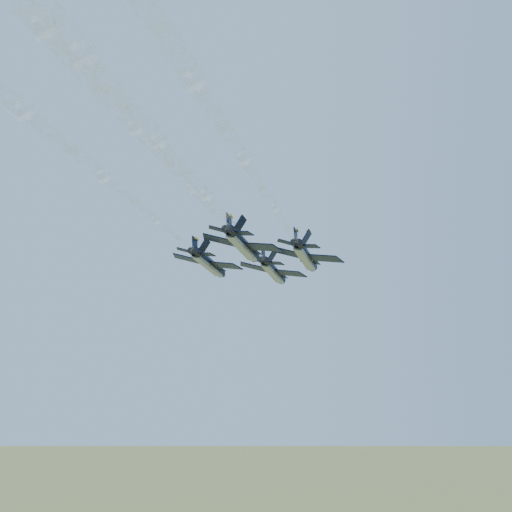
{
  "coord_description": "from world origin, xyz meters",
  "views": [
    {
      "loc": [
        2.42,
        -93.91,
        84.22
      ],
      "look_at": [
        2.86,
        5.51,
        108.78
      ],
      "focal_mm": 40.0,
      "sensor_mm": 36.0,
      "label": 1
    }
  ],
  "objects_px": {
    "jet_lead": "(274,271)",
    "jet_right": "(306,257)",
    "jet_slot": "(244,246)",
    "jet_left": "(209,264)"
  },
  "relations": [
    {
      "from": "jet_left",
      "to": "jet_lead",
      "type": "bearing_deg",
      "value": 45.04
    },
    {
      "from": "jet_left",
      "to": "jet_slot",
      "type": "height_order",
      "value": "same"
    },
    {
      "from": "jet_left",
      "to": "jet_slot",
      "type": "bearing_deg",
      "value": -47.04
    },
    {
      "from": "jet_lead",
      "to": "jet_slot",
      "type": "bearing_deg",
      "value": -89.55
    },
    {
      "from": "jet_lead",
      "to": "jet_right",
      "type": "relative_size",
      "value": 1.0
    },
    {
      "from": "jet_lead",
      "to": "jet_right",
      "type": "bearing_deg",
      "value": -50.6
    },
    {
      "from": "jet_slot",
      "to": "jet_left",
      "type": "bearing_deg",
      "value": 132.96
    },
    {
      "from": "jet_lead",
      "to": "jet_slot",
      "type": "xyz_separation_m",
      "value": [
        -5.51,
        -19.47,
        0.0
      ]
    },
    {
      "from": "jet_right",
      "to": "jet_left",
      "type": "bearing_deg",
      "value": 178.63
    },
    {
      "from": "jet_left",
      "to": "jet_right",
      "type": "distance_m",
      "value": 17.98
    }
  ]
}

